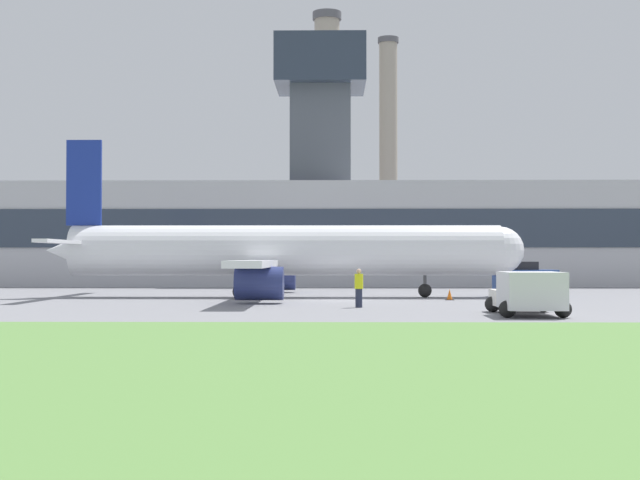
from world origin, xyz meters
The scene contains 11 objects.
ground_plane centered at (0.00, 0.00, 0.00)m, with size 400.00×400.00×0.00m, color gray.
grass_strip centered at (0.00, -36.50, 0.03)m, with size 240.00×37.00×0.06m.
terminal_building centered at (-0.09, 29.76, 4.95)m, with size 76.97×15.53×21.97m.
smokestack_left centered at (-0.93, 67.85, 17.75)m, with size 3.84×3.84×35.18m.
smokestack_right centered at (7.26, 68.14, 16.02)m, with size 2.78×2.78×31.81m.
airplane centered at (-3.43, 3.52, 2.74)m, with size 29.00×27.08×9.57m.
pushback_tug centered at (11.76, 4.70, 0.97)m, with size 3.88×2.57×2.15m.
baggage_truck centered at (7.98, -13.32, 0.93)m, with size 2.98×5.34×1.82m.
ground_crew_person centered at (1.13, -7.51, 0.95)m, with size 0.54×0.54×1.87m.
traffic_cone_near_nose centered at (9.58, -4.65, 0.26)m, with size 0.54×0.54×0.58m.
traffic_cone_wingtip centered at (6.49, 0.14, 0.28)m, with size 0.47×0.47×0.62m.
Camera 1 is at (-0.10, -50.37, 2.41)m, focal length 50.00 mm.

